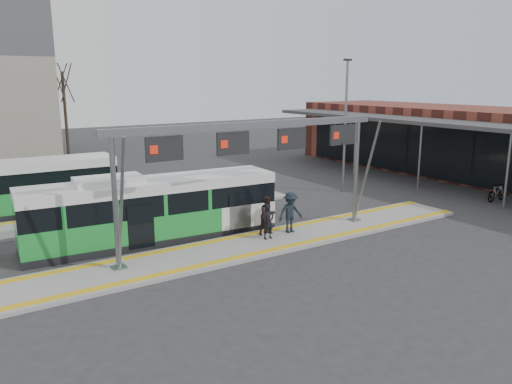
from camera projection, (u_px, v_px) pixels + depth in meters
ground at (267, 244)px, 21.93m from camera, size 120.00×120.00×0.00m
platform_main at (267, 242)px, 21.91m from camera, size 22.00×3.00×0.15m
platform_second at (119, 215)px, 26.33m from camera, size 20.00×3.00×0.15m
tactile_main at (267, 240)px, 21.89m from camera, size 22.00×2.65×0.02m
tactile_second at (113, 209)px, 27.26m from camera, size 20.00×0.35×0.02m
gantry at (257, 146)px, 21.00m from camera, size 13.00×1.68×5.20m
station_building at (484, 143)px, 36.23m from camera, size 11.50×32.00×5.00m
hero_bus at (153, 210)px, 22.08m from camera, size 11.28×3.13×3.06m
bg_bus_green at (1, 191)px, 25.88m from camera, size 11.57×2.74×2.88m
passenger_a at (268, 222)px, 21.97m from camera, size 0.59×0.40×1.57m
passenger_b at (268, 215)px, 22.58m from camera, size 0.92×0.74×1.79m
passenger_c at (291, 212)px, 22.86m from camera, size 1.27×0.79×1.90m
bicycle_d at (497, 193)px, 29.48m from camera, size 1.74×0.50×1.04m
tree_left at (3, 92)px, 43.90m from camera, size 1.40×1.40×7.88m
tree_mid at (63, 83)px, 45.97m from camera, size 1.40×1.40×8.84m
lamp_east at (345, 123)px, 31.11m from camera, size 0.50×0.25×8.29m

